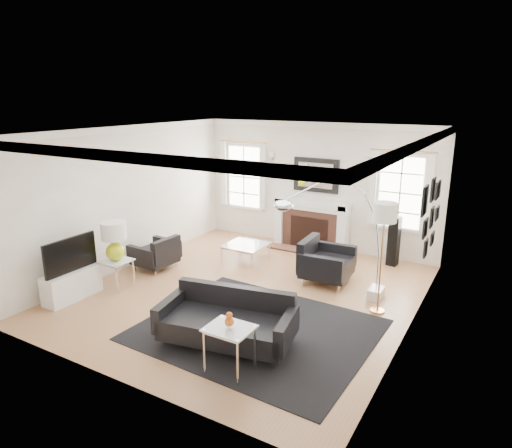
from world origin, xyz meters
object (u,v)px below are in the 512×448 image
Objects in this scene: armchair_right at (324,263)px; gourd_lamp at (114,239)px; sofa at (228,321)px; coffee_table at (246,246)px; fireplace at (311,225)px; arc_floor_lamp at (333,236)px; armchair_left at (157,254)px.

gourd_lamp reaches higher than armchair_right.
armchair_right is at bearing 83.48° from sofa.
gourd_lamp is (-2.77, 0.59, 0.60)m from sofa.
gourd_lamp is at bearing -118.16° from coffee_table.
fireplace is 1.68m from coffee_table.
armchair_right reaches higher than sofa.
gourd_lamp is at bearing -119.18° from fireplace.
fireplace is 2.10× the size of coffee_table.
armchair_right is 0.47× the size of arc_floor_lamp.
sofa is at bearing -81.51° from fireplace.
arc_floor_lamp is (3.55, 0.29, 0.85)m from armchair_left.
armchair_left is 0.85× the size of armchair_right.
armchair_left is 0.40× the size of arc_floor_lamp.
coffee_table is at bearing 61.84° from gourd_lamp.
fireplace is at bearing 120.11° from arc_floor_lamp.
arc_floor_lamp reaches higher than coffee_table.
sofa is 2.89m from gourd_lamp.
armchair_left is at bearing -128.32° from fireplace.
arc_floor_lamp reaches higher than sofa.
sofa is at bearing -96.52° from armchair_right.
coffee_table is at bearing -120.81° from fireplace.
sofa is 3.31m from coffee_table.
sofa is 1.96× the size of armchair_right.
arc_floor_lamp is at bearing 4.63° from armchair_left.
fireplace reaches higher than coffee_table.
sofa is at bearing -62.86° from coffee_table.
gourd_lamp is (-1.26, -2.35, 0.60)m from coffee_table.
arc_floor_lamp reaches higher than fireplace.
armchair_left is at bearing -135.22° from coffee_table.
gourd_lamp is at bearing 167.95° from sofa.
armchair_left is at bearing 91.58° from gourd_lamp.
fireplace is 3.47m from armchair_left.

